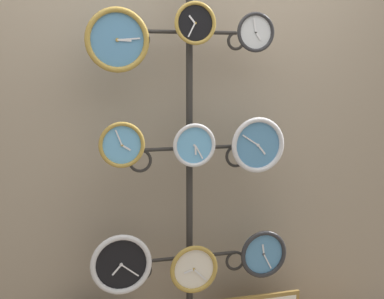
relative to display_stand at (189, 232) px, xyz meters
name	(u,v)px	position (x,y,z in m)	size (l,w,h in m)	color
shop_wall	(182,105)	(0.00, 0.16, 0.68)	(4.40, 0.04, 2.80)	gray
display_stand	(189,232)	(0.00, 0.00, 0.00)	(0.66, 0.36, 2.09)	#282623
clock_top_left	(117,40)	(-0.39, -0.10, 1.02)	(0.31, 0.04, 0.31)	#4C84B2
clock_top_center	(194,23)	(0.00, -0.10, 1.10)	(0.21, 0.04, 0.21)	black
clock_top_right	(255,32)	(0.32, -0.10, 1.06)	(0.20, 0.04, 0.20)	silver
clock_middle_left	(122,145)	(-0.37, -0.10, 0.51)	(0.23, 0.04, 0.23)	#60A8DB
clock_middle_center	(195,145)	(0.00, -0.09, 0.49)	(0.23, 0.04, 0.23)	#60A8DB
clock_middle_right	(258,145)	(0.35, -0.11, 0.48)	(0.30, 0.04, 0.30)	#4C84B2
clock_bottom_left	(121,264)	(-0.39, -0.11, -0.10)	(0.32, 0.04, 0.32)	black
clock_bottom_center	(194,269)	(-0.01, -0.11, -0.17)	(0.26, 0.04, 0.26)	silver
clock_bottom_right	(263,254)	(0.40, -0.09, -0.13)	(0.27, 0.04, 0.27)	#4C84B2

